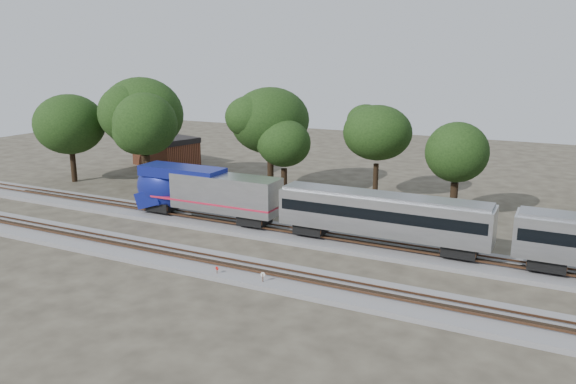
{
  "coord_description": "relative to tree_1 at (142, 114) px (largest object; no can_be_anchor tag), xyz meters",
  "views": [
    {
      "loc": [
        26.03,
        -39.89,
        16.98
      ],
      "look_at": [
        3.63,
        5.0,
        4.61
      ],
      "focal_mm": 35.0,
      "sensor_mm": 36.0,
      "label": 1
    }
  ],
  "objects": [
    {
      "name": "switch_stand_red",
      "position": [
        26.98,
        -23.43,
        -8.69
      ],
      "size": [
        0.3,
        0.09,
        0.95
      ],
      "rotation": [
        0.0,
        0.0,
        -0.21
      ],
      "color": "#512D19",
      "rests_on": "ground"
    },
    {
      "name": "ground",
      "position": [
        24.12,
        -17.6,
        -9.3
      ],
      "size": [
        160.0,
        160.0,
        0.0
      ],
      "primitive_type": "plane",
      "color": "#383328",
      "rests_on": "ground"
    },
    {
      "name": "switch_lever",
      "position": [
        32.04,
        -22.83,
        -9.15
      ],
      "size": [
        0.57,
        0.46,
        0.3
      ],
      "primitive_type": "cube",
      "rotation": [
        0.0,
        0.0,
        -0.37
      ],
      "color": "#512D19",
      "rests_on": "ground"
    },
    {
      "name": "track_far",
      "position": [
        24.12,
        -11.6,
        -9.1
      ],
      "size": [
        160.0,
        5.0,
        0.73
      ],
      "color": "slate",
      "rests_on": "ground"
    },
    {
      "name": "tree_3",
      "position": [
        16.99,
        3.97,
        -0.38
      ],
      "size": [
        9.09,
        9.09,
        12.81
      ],
      "color": "black",
      "rests_on": "ground"
    },
    {
      "name": "tree_0",
      "position": [
        -9.48,
        -3.49,
        -1.49
      ],
      "size": [
        7.97,
        7.97,
        11.23
      ],
      "color": "black",
      "rests_on": "ground"
    },
    {
      "name": "tree_4",
      "position": [
        20.24,
        1.38,
        -2.65
      ],
      "size": [
        6.79,
        6.79,
        9.57
      ],
      "color": "black",
      "rests_on": "ground"
    },
    {
      "name": "tree_2",
      "position": [
        3.48,
        -3.48,
        -0.76
      ],
      "size": [
        8.7,
        8.7,
        12.27
      ],
      "color": "black",
      "rests_on": "ground"
    },
    {
      "name": "tree_1",
      "position": [
        0.0,
        0.0,
        0.0
      ],
      "size": [
        9.47,
        9.47,
        13.35
      ],
      "color": "black",
      "rests_on": "ground"
    },
    {
      "name": "brick_building",
      "position": [
        -5.64,
        11.57,
        -7.07
      ],
      "size": [
        10.58,
        8.64,
        4.43
      ],
      "rotation": [
        0.0,
        0.0,
        -0.25
      ],
      "color": "brown",
      "rests_on": "ground"
    },
    {
      "name": "tree_6",
      "position": [
        40.19,
        1.72,
        -2.25
      ],
      "size": [
        7.19,
        7.19,
        10.14
      ],
      "color": "black",
      "rests_on": "ground"
    },
    {
      "name": "tree_5",
      "position": [
        30.33,
        5.67,
        -1.31
      ],
      "size": [
        8.14,
        8.14,
        11.48
      ],
      "color": "black",
      "rests_on": "ground"
    },
    {
      "name": "switch_stand_white",
      "position": [
        30.98,
        -23.29,
        -8.56
      ],
      "size": [
        0.36,
        0.14,
        1.16
      ],
      "rotation": [
        0.0,
        0.0,
        0.28
      ],
      "color": "#512D19",
      "rests_on": "ground"
    },
    {
      "name": "track_near",
      "position": [
        24.12,
        -21.6,
        -9.1
      ],
      "size": [
        160.0,
        5.0,
        0.73
      ],
      "color": "slate",
      "rests_on": "ground"
    }
  ]
}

